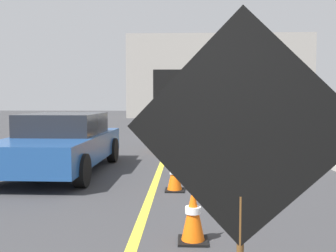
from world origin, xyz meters
TOP-DOWN VIEW (x-y plane):
  - lane_center_stripe at (0.00, 6.00)m, footprint 0.14×36.00m
  - roadwork_sign at (0.99, 2.64)m, footprint 1.60×0.38m
  - arrow_board_trailer at (0.36, 12.85)m, footprint 1.60×1.83m
  - box_truck at (2.51, 17.70)m, footprint 2.67×6.90m
  - pickup_car at (-2.30, 9.00)m, footprint 2.10×4.69m
  - highway_guide_sign at (4.41, 26.90)m, footprint 2.79×0.19m
  - far_building_block at (3.78, 38.63)m, footprint 17.20×6.01m
  - traffic_cone_near_sign at (0.71, 4.57)m, footprint 0.36×0.36m
  - traffic_cone_mid_lane at (0.42, 7.17)m, footprint 0.36×0.36m
  - traffic_cone_far_lane at (0.40, 9.93)m, footprint 0.36×0.36m

SIDE VIEW (x-z plane):
  - lane_center_stripe at x=0.00m, z-range 0.00..0.01m
  - traffic_cone_mid_lane at x=0.42m, z-range -0.01..0.63m
  - traffic_cone_near_sign at x=0.71m, z-range -0.01..0.68m
  - traffic_cone_far_lane at x=0.40m, z-range -0.01..0.69m
  - arrow_board_trailer at x=0.36m, z-range -0.87..1.83m
  - pickup_car at x=-2.30m, z-range 0.01..1.39m
  - roadwork_sign at x=0.99m, z-range 0.30..2.64m
  - box_truck at x=2.51m, z-range 0.13..3.58m
  - highway_guide_sign at x=4.41m, z-range 0.92..5.92m
  - far_building_block at x=3.78m, z-range 0.00..7.76m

